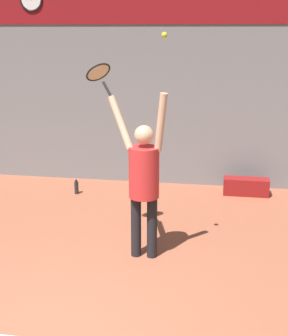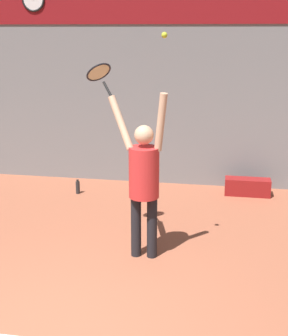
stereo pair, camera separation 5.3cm
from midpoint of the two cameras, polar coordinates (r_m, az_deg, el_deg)
back_wall at (r=8.62m, az=-0.61°, el=14.47°), size 18.00×0.10×5.00m
tennis_player at (r=5.74m, az=0.23°, el=-0.99°), size 0.81×0.48×2.11m
tennis_racket at (r=6.02m, az=-5.23°, el=11.39°), size 0.43×0.42×0.41m
tennis_ball at (r=5.39m, az=2.79°, el=15.88°), size 0.07×0.07×0.07m
water_bottle at (r=8.40m, az=-7.89°, el=-2.33°), size 0.07×0.07×0.26m
equipment_bag at (r=8.44m, az=12.68°, el=-2.25°), size 0.79×0.27×0.30m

